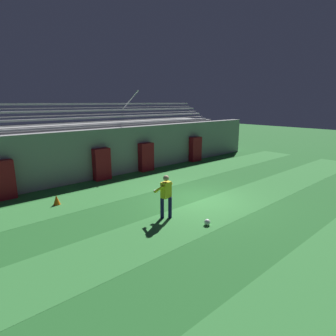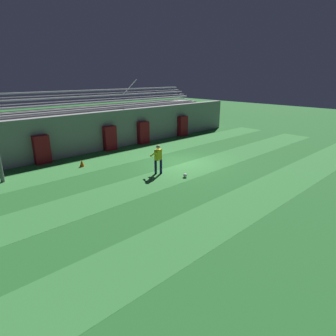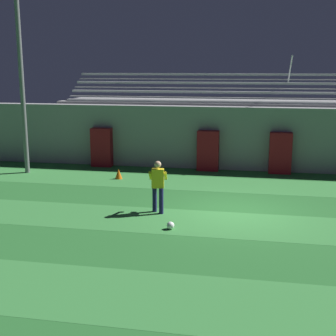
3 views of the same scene
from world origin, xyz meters
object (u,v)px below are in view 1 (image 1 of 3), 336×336
(padding_pillar_far_left, at_px, (3,180))
(goalkeeper, at_px, (166,194))
(soccer_ball, at_px, (207,222))
(padding_pillar_gate_left, at_px, (102,164))
(padding_pillar_far_right, at_px, (195,149))
(padding_pillar_gate_right, at_px, (146,157))
(traffic_cone, at_px, (57,200))

(padding_pillar_far_left, relative_size, goalkeeper, 1.06)
(padding_pillar_far_left, distance_m, goalkeeper, 7.58)
(padding_pillar_far_left, height_order, soccer_ball, padding_pillar_far_left)
(padding_pillar_far_left, bearing_deg, padding_pillar_gate_left, 0.00)
(padding_pillar_far_left, bearing_deg, padding_pillar_far_right, 0.00)
(padding_pillar_far_right, height_order, soccer_ball, padding_pillar_far_right)
(soccer_ball, bearing_deg, padding_pillar_far_right, 44.87)
(padding_pillar_gate_left, height_order, padding_pillar_gate_right, same)
(padding_pillar_far_left, bearing_deg, goalkeeper, -58.17)
(goalkeeper, xyz_separation_m, soccer_ball, (0.67, -1.47, -0.84))
(padding_pillar_far_left, xyz_separation_m, padding_pillar_far_right, (12.61, 0.00, 0.00))
(padding_pillar_far_left, bearing_deg, traffic_cone, -57.18)
(goalkeeper, bearing_deg, padding_pillar_far_right, 36.78)
(padding_pillar_gate_left, height_order, goalkeeper, padding_pillar_gate_left)
(padding_pillar_gate_left, xyz_separation_m, soccer_ball, (-0.24, -7.90, -0.78))
(padding_pillar_far_left, xyz_separation_m, soccer_ball, (4.67, -7.90, -0.78))
(padding_pillar_gate_left, xyz_separation_m, padding_pillar_gate_right, (3.12, 0.00, 0.00))
(traffic_cone, bearing_deg, padding_pillar_far_left, 122.82)
(padding_pillar_gate_right, height_order, soccer_ball, padding_pillar_gate_right)
(padding_pillar_far_left, xyz_separation_m, goalkeeper, (4.00, -6.44, 0.07))
(padding_pillar_gate_right, height_order, traffic_cone, padding_pillar_gate_right)
(padding_pillar_gate_right, xyz_separation_m, goalkeeper, (-4.04, -6.44, 0.07))
(soccer_ball, bearing_deg, padding_pillar_gate_left, 88.23)
(goalkeeper, bearing_deg, soccer_ball, -65.37)
(soccer_ball, bearing_deg, goalkeeper, 114.63)
(padding_pillar_gate_left, bearing_deg, soccer_ball, -91.77)
(padding_pillar_gate_right, height_order, padding_pillar_far_left, same)
(padding_pillar_far_right, xyz_separation_m, soccer_ball, (-7.94, -7.90, -0.78))
(goalkeeper, height_order, traffic_cone, goalkeeper)
(padding_pillar_gate_left, bearing_deg, padding_pillar_far_right, 0.00)
(padding_pillar_gate_left, distance_m, traffic_cone, 4.18)
(padding_pillar_gate_left, xyz_separation_m, padding_pillar_far_right, (7.70, 0.00, 0.00))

